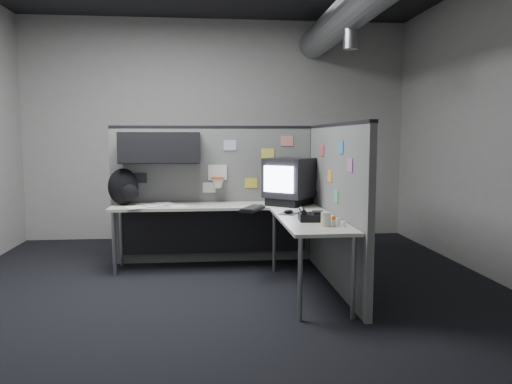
{
  "coord_description": "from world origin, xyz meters",
  "views": [
    {
      "loc": [
        -0.19,
        -4.65,
        1.49
      ],
      "look_at": [
        0.32,
        0.35,
        0.94
      ],
      "focal_mm": 35.0,
      "sensor_mm": 36.0,
      "label": 1
    }
  ],
  "objects": [
    {
      "name": "desk",
      "position": [
        0.15,
        0.7,
        0.61
      ],
      "size": [
        2.31,
        2.11,
        0.73
      ],
      "color": "#BCB9AA",
      "rests_on": "ground"
    },
    {
      "name": "partition_back",
      "position": [
        -0.25,
        1.23,
        1.0
      ],
      "size": [
        2.44,
        0.42,
        1.63
      ],
      "color": "slate",
      "rests_on": "ground"
    },
    {
      "name": "room",
      "position": [
        0.56,
        0.0,
        2.1
      ],
      "size": [
        5.62,
        5.62,
        3.22
      ],
      "color": "black",
      "rests_on": "ground"
    },
    {
      "name": "mouse",
      "position": [
        0.63,
        0.22,
        0.75
      ],
      "size": [
        0.24,
        0.25,
        0.04
      ],
      "rotation": [
        0.0,
        0.0,
        0.28
      ],
      "color": "black",
      "rests_on": "desk"
    },
    {
      "name": "monitor",
      "position": [
        0.75,
        0.89,
        1.0
      ],
      "size": [
        0.65,
        0.65,
        0.53
      ],
      "rotation": [
        0.0,
        0.0,
        0.11
      ],
      "color": "black",
      "rests_on": "desk"
    },
    {
      "name": "backpack",
      "position": [
        -1.11,
        1.06,
        0.93
      ],
      "size": [
        0.4,
        0.36,
        0.42
      ],
      "rotation": [
        0.0,
        0.0,
        0.35
      ],
      "color": "black",
      "rests_on": "desk"
    },
    {
      "name": "bottles",
      "position": [
        0.94,
        -0.47,
        0.76
      ],
      "size": [
        0.12,
        0.14,
        0.07
      ],
      "rotation": [
        0.0,
        0.0,
        0.11
      ],
      "color": "silver",
      "rests_on": "desk"
    },
    {
      "name": "partition_right",
      "position": [
        1.1,
        0.22,
        0.82
      ],
      "size": [
        0.07,
        2.23,
        1.63
      ],
      "color": "slate",
      "rests_on": "ground"
    },
    {
      "name": "phone",
      "position": [
        0.76,
        -0.2,
        0.77
      ],
      "size": [
        0.24,
        0.26,
        0.11
      ],
      "rotation": [
        0.0,
        0.0,
        -0.26
      ],
      "color": "black",
      "rests_on": "desk"
    },
    {
      "name": "cup",
      "position": [
        0.84,
        -0.5,
        0.79
      ],
      "size": [
        0.11,
        0.11,
        0.12
      ],
      "primitive_type": "cylinder",
      "rotation": [
        0.0,
        0.0,
        -0.31
      ],
      "color": "beige",
      "rests_on": "desk"
    },
    {
      "name": "papers",
      "position": [
        -0.73,
        0.95,
        0.74
      ],
      "size": [
        0.72,
        0.59,
        0.01
      ],
      "rotation": [
        0.0,
        0.0,
        0.37
      ],
      "color": "white",
      "rests_on": "desk"
    },
    {
      "name": "keyboard",
      "position": [
        0.29,
        0.5,
        0.75
      ],
      "size": [
        0.31,
        0.45,
        0.04
      ],
      "rotation": [
        0.0,
        0.0,
        0.37
      ],
      "color": "black",
      "rests_on": "desk"
    }
  ]
}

